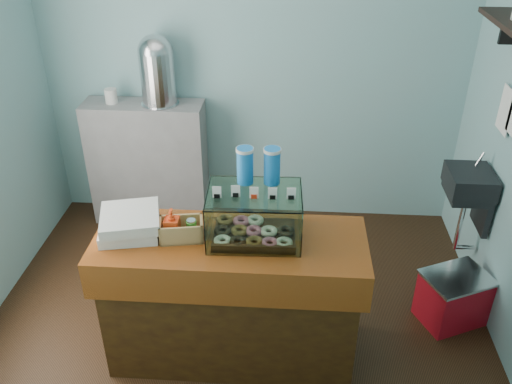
# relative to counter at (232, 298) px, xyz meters

# --- Properties ---
(ground) EXTENTS (3.50, 3.50, 0.00)m
(ground) POSITION_rel_counter_xyz_m (0.00, 0.25, -0.46)
(ground) COLOR black
(ground) RESTS_ON ground
(room_shell) EXTENTS (3.54, 3.04, 2.82)m
(room_shell) POSITION_rel_counter_xyz_m (0.03, 0.26, 1.25)
(room_shell) COLOR #80B7BB
(room_shell) RESTS_ON ground
(counter) EXTENTS (1.60, 0.60, 0.90)m
(counter) POSITION_rel_counter_xyz_m (0.00, 0.00, 0.00)
(counter) COLOR #44290D
(counter) RESTS_ON ground
(back_shelf) EXTENTS (1.00, 0.32, 1.10)m
(back_shelf) POSITION_rel_counter_xyz_m (-0.90, 1.57, 0.09)
(back_shelf) COLOR gray
(back_shelf) RESTS_ON ground
(display_case) EXTENTS (0.55, 0.41, 0.51)m
(display_case) POSITION_rel_counter_xyz_m (0.14, 0.07, 0.61)
(display_case) COLOR #371910
(display_case) RESTS_ON counter
(condiment_crate) EXTENTS (0.27, 0.19, 0.20)m
(condiment_crate) POSITION_rel_counter_xyz_m (-0.29, -0.00, 0.51)
(condiment_crate) COLOR tan
(condiment_crate) RESTS_ON counter
(pastry_boxes) EXTENTS (0.41, 0.41, 0.13)m
(pastry_boxes) POSITION_rel_counter_xyz_m (-0.59, 0.04, 0.51)
(pastry_boxes) COLOR silver
(pastry_boxes) RESTS_ON counter
(coffee_urn) EXTENTS (0.31, 0.31, 0.57)m
(coffee_urn) POSITION_rel_counter_xyz_m (-0.75, 1.58, 0.94)
(coffee_urn) COLOR silver
(coffee_urn) RESTS_ON back_shelf
(red_cooler) EXTENTS (0.53, 0.48, 0.38)m
(red_cooler) POSITION_rel_counter_xyz_m (1.50, 0.40, -0.27)
(red_cooler) COLOR red
(red_cooler) RESTS_ON ground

